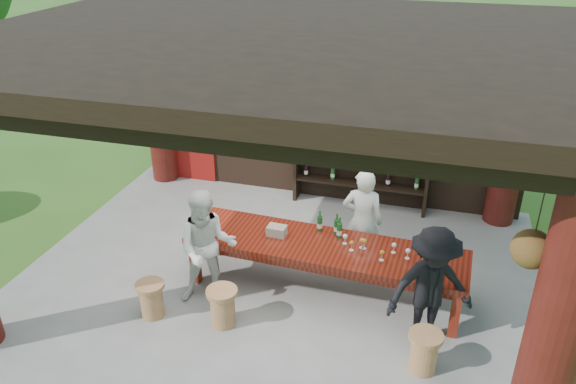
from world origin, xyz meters
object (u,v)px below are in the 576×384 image
(stool_near_left, at_px, (223,306))
(host, at_px, (362,221))
(tasting_table, at_px, (325,252))
(wine_shelf, at_px, (362,151))
(guest_woman, at_px, (207,248))
(stool_near_right, at_px, (424,351))
(guest_man, at_px, (431,289))
(napkin_basket, at_px, (277,231))
(stool_far_left, at_px, (151,298))

(stool_near_left, distance_m, host, 2.33)
(tasting_table, xyz_separation_m, stool_near_left, (-1.09, -1.06, -0.36))
(wine_shelf, xyz_separation_m, host, (0.35, -2.01, -0.24))
(host, xyz_separation_m, guest_woman, (-1.86, -1.26, 0.01))
(stool_near_left, height_order, stool_near_right, stool_near_left)
(host, bearing_deg, wine_shelf, -81.47)
(tasting_table, height_order, guest_man, guest_man)
(stool_near_right, bearing_deg, stool_near_left, 177.31)
(stool_near_right, relative_size, napkin_basket, 2.00)
(stool_near_right, height_order, host, host)
(guest_woman, bearing_deg, stool_near_left, -73.28)
(stool_far_left, relative_size, napkin_basket, 1.92)
(guest_woman, relative_size, guest_man, 1.00)
(guest_woman, bearing_deg, wine_shelf, 42.84)
(wine_shelf, xyz_separation_m, guest_man, (1.38, -3.38, -0.24))
(stool_far_left, relative_size, host, 0.31)
(tasting_table, relative_size, stool_near_left, 7.27)
(stool_near_right, distance_m, napkin_basket, 2.53)
(stool_near_right, bearing_deg, wine_shelf, 109.91)
(tasting_table, bearing_deg, stool_far_left, -150.65)
(tasting_table, xyz_separation_m, stool_far_left, (-2.05, -1.15, -0.37))
(wine_shelf, distance_m, guest_man, 3.66)
(guest_man, height_order, napkin_basket, guest_man)
(guest_man, bearing_deg, stool_far_left, 163.33)
(tasting_table, relative_size, stool_far_left, 7.72)
(wine_shelf, relative_size, guest_man, 1.46)
(guest_man, bearing_deg, guest_woman, 153.90)
(tasting_table, height_order, stool_near_left, tasting_table)
(napkin_basket, bearing_deg, stool_far_left, -138.14)
(wine_shelf, bearing_deg, guest_man, -67.78)
(guest_woman, relative_size, napkin_basket, 6.27)
(host, distance_m, guest_woman, 2.24)
(stool_near_right, xyz_separation_m, guest_man, (-0.01, 0.46, 0.54))
(guest_man, relative_size, napkin_basket, 6.26)
(stool_near_left, bearing_deg, wine_shelf, 73.05)
(host, relative_size, napkin_basket, 6.22)
(stool_near_left, distance_m, guest_man, 2.60)
(host, relative_size, guest_woman, 0.99)
(stool_far_left, bearing_deg, guest_woman, 43.07)
(wine_shelf, relative_size, tasting_table, 0.62)
(napkin_basket, bearing_deg, wine_shelf, 73.99)
(host, bearing_deg, stool_near_left, 47.86)
(stool_far_left, bearing_deg, tasting_table, 29.35)
(guest_woman, height_order, napkin_basket, guest_woman)
(stool_near_left, distance_m, stool_near_right, 2.53)
(wine_shelf, distance_m, stool_near_right, 4.16)
(tasting_table, bearing_deg, stool_near_right, -39.23)
(wine_shelf, height_order, stool_near_left, wine_shelf)
(wine_shelf, height_order, tasting_table, wine_shelf)
(stool_near_right, relative_size, host, 0.32)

